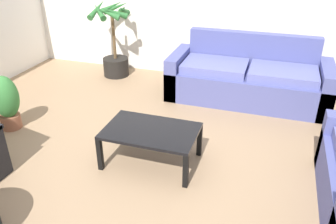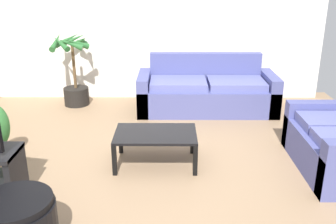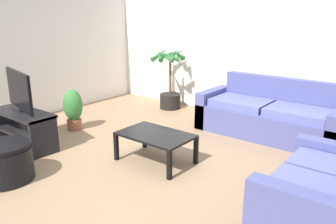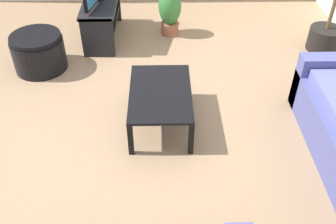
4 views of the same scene
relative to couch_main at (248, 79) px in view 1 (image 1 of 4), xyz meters
name	(u,v)px [view 1 (image 1 of 4)]	position (x,y,z in m)	size (l,w,h in m)	color
ground_plane	(126,179)	(-0.91, -2.28, -0.30)	(6.60, 6.60, 0.00)	#937556
couch_main	(248,79)	(0.00, 0.00, 0.00)	(2.24, 0.90, 0.90)	#4C518C
coffee_table	(151,134)	(-0.77, -1.92, 0.05)	(0.96, 0.61, 0.40)	black
potted_palm	(114,46)	(-2.24, 0.27, 0.21)	(0.66, 0.69, 1.24)	black
potted_plant_small	(6,101)	(-2.70, -1.78, 0.07)	(0.32, 0.32, 0.69)	brown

